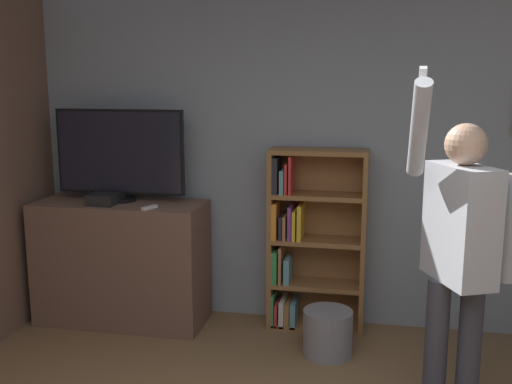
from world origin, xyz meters
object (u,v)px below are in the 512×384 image
game_console (103,199)px  bookshelf (308,242)px  person (459,246)px  television (120,154)px  waste_bin (328,333)px

game_console → bookshelf: bearing=10.2°
bookshelf → person: (0.96, -1.20, 0.36)m
television → bookshelf: television is taller
game_console → bookshelf: size_ratio=0.15×
game_console → person: person is taller
television → waste_bin: bearing=-11.8°
game_console → waste_bin: (1.77, -0.20, -0.86)m
bookshelf → television: bearing=-175.2°
television → person: 2.68m
person → waste_bin: person is taller
television → game_console: bearing=-119.2°
bookshelf → waste_bin: 0.74m
game_console → television: bearing=60.8°
bookshelf → waste_bin: size_ratio=4.04×
television → waste_bin: size_ratio=2.97×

